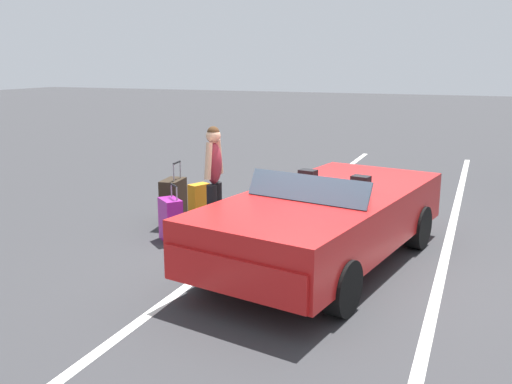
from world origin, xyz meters
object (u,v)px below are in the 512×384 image
suitcase_medium_bright (171,220)px  duffel_bag (236,215)px  suitcase_large_black (173,202)px  traveler_person (214,176)px  suitcase_small_carryon (199,198)px  convertible_car (318,223)px

suitcase_medium_bright → duffel_bag: suitcase_medium_bright is taller
suitcase_large_black → traveler_person: 1.13m
suitcase_large_black → suitcase_medium_bright: 0.80m
suitcase_large_black → suitcase_small_carryon: suitcase_large_black is taller
convertible_car → traveler_person: (-0.64, -1.74, 0.34)m
suitcase_large_black → duffel_bag: size_ratio=1.54×
suitcase_medium_bright → traveler_person: bearing=161.7°
suitcase_small_carryon → suitcase_large_black: bearing=111.6°
convertible_car → suitcase_small_carryon: (-1.84, -2.64, -0.34)m
convertible_car → suitcase_large_black: bearing=-100.1°
suitcase_large_black → suitcase_small_carryon: 0.85m
suitcase_large_black → traveler_person: bearing=150.8°
convertible_car → duffel_bag: (-1.41, -1.74, -0.43)m
suitcase_large_black → duffel_bag: suitcase_large_black is taller
convertible_car → suitcase_medium_bright: 2.32m
suitcase_large_black → suitcase_medium_bright: bearing=110.4°
suitcase_large_black → suitcase_medium_bright: size_ratio=1.24×
convertible_car → suitcase_small_carryon: bearing=-114.2°
convertible_car → suitcase_small_carryon: convertible_car is taller
suitcase_medium_bright → duffel_bag: size_ratio=1.25×
convertible_car → duffel_bag: size_ratio=6.60×
duffel_bag → traveler_person: traveler_person is taller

